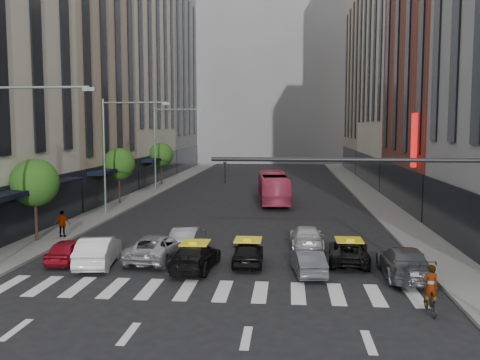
% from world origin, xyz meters
% --- Properties ---
extents(ground, '(160.00, 160.00, 0.00)m').
position_xyz_m(ground, '(0.00, 0.00, 0.00)').
color(ground, black).
rests_on(ground, ground).
extents(sidewalk_left, '(3.00, 96.00, 0.15)m').
position_xyz_m(sidewalk_left, '(-11.50, 30.00, 0.07)').
color(sidewalk_left, slate).
rests_on(sidewalk_left, ground).
extents(sidewalk_right, '(3.00, 96.00, 0.15)m').
position_xyz_m(sidewalk_right, '(11.50, 30.00, 0.07)').
color(sidewalk_right, slate).
rests_on(sidewalk_right, ground).
extents(building_left_b, '(8.00, 16.00, 24.00)m').
position_xyz_m(building_left_b, '(-17.00, 28.00, 12.00)').
color(building_left_b, tan).
rests_on(building_left_b, ground).
extents(building_left_c, '(8.00, 20.00, 36.00)m').
position_xyz_m(building_left_c, '(-17.00, 46.00, 18.00)').
color(building_left_c, beige).
rests_on(building_left_c, ground).
extents(building_left_d, '(8.00, 18.00, 30.00)m').
position_xyz_m(building_left_d, '(-17.00, 65.00, 15.00)').
color(building_left_d, gray).
rests_on(building_left_d, ground).
extents(building_right_b, '(8.00, 18.00, 26.00)m').
position_xyz_m(building_right_b, '(17.00, 27.00, 13.00)').
color(building_right_b, brown).
rests_on(building_right_b, ground).
extents(building_right_c, '(8.00, 20.00, 40.00)m').
position_xyz_m(building_right_c, '(17.00, 46.00, 20.00)').
color(building_right_c, beige).
rests_on(building_right_c, ground).
extents(building_right_d, '(8.00, 18.00, 28.00)m').
position_xyz_m(building_right_d, '(17.00, 65.00, 14.00)').
color(building_right_d, tan).
rests_on(building_right_d, ground).
extents(building_far, '(30.00, 10.00, 36.00)m').
position_xyz_m(building_far, '(0.00, 85.00, 18.00)').
color(building_far, gray).
rests_on(building_far, ground).
extents(tree_near, '(2.88, 2.88, 4.95)m').
position_xyz_m(tree_near, '(-11.80, 10.00, 3.65)').
color(tree_near, black).
rests_on(tree_near, sidewalk_left).
extents(tree_mid, '(2.88, 2.88, 4.95)m').
position_xyz_m(tree_mid, '(-11.80, 26.00, 3.65)').
color(tree_mid, black).
rests_on(tree_mid, sidewalk_left).
extents(tree_far, '(2.88, 2.88, 4.95)m').
position_xyz_m(tree_far, '(-11.80, 42.00, 3.65)').
color(tree_far, black).
rests_on(tree_far, sidewalk_left).
extents(streetlamp_near, '(5.38, 0.25, 9.00)m').
position_xyz_m(streetlamp_near, '(-10.04, 4.00, 5.90)').
color(streetlamp_near, gray).
rests_on(streetlamp_near, sidewalk_left).
extents(streetlamp_mid, '(5.38, 0.25, 9.00)m').
position_xyz_m(streetlamp_mid, '(-10.04, 20.00, 5.90)').
color(streetlamp_mid, gray).
rests_on(streetlamp_mid, sidewalk_left).
extents(streetlamp_far, '(5.38, 0.25, 9.00)m').
position_xyz_m(streetlamp_far, '(-10.04, 36.00, 5.90)').
color(streetlamp_far, gray).
rests_on(streetlamp_far, sidewalk_left).
extents(traffic_signal, '(10.10, 0.20, 6.00)m').
position_xyz_m(traffic_signal, '(7.69, -1.00, 4.47)').
color(traffic_signal, black).
rests_on(traffic_signal, ground).
extents(liberty_sign, '(0.30, 0.70, 4.00)m').
position_xyz_m(liberty_sign, '(12.60, 20.00, 6.00)').
color(liberty_sign, red).
rests_on(liberty_sign, ground).
extents(car_red, '(1.62, 3.70, 1.24)m').
position_xyz_m(car_red, '(-7.96, 5.60, 0.62)').
color(car_red, maroon).
rests_on(car_red, ground).
extents(car_white_front, '(2.20, 4.72, 1.50)m').
position_xyz_m(car_white_front, '(-6.19, 5.12, 0.75)').
color(car_white_front, silver).
rests_on(car_white_front, ground).
extents(car_silver, '(2.72, 5.13, 1.37)m').
position_xyz_m(car_silver, '(-3.49, 6.39, 0.69)').
color(car_silver, '#AAAAB0').
rests_on(car_silver, ground).
extents(taxi_left, '(2.19, 4.69, 1.33)m').
position_xyz_m(taxi_left, '(-1.17, 4.76, 0.66)').
color(taxi_left, black).
rests_on(taxi_left, ground).
extents(taxi_center, '(1.62, 3.81, 1.28)m').
position_xyz_m(taxi_center, '(1.35, 5.88, 0.64)').
color(taxi_center, black).
rests_on(taxi_center, ground).
extents(car_grey_mid, '(1.77, 3.85, 1.22)m').
position_xyz_m(car_grey_mid, '(4.30, 4.45, 0.61)').
color(car_grey_mid, '#45474E').
rests_on(car_grey_mid, ground).
extents(taxi_right, '(2.32, 4.46, 1.20)m').
position_xyz_m(taxi_right, '(6.47, 6.69, 0.60)').
color(taxi_right, black).
rests_on(taxi_right, ground).
extents(car_grey_curb, '(2.14, 5.05, 1.45)m').
position_xyz_m(car_grey_curb, '(8.73, 4.27, 0.73)').
color(car_grey_curb, '#484B50').
rests_on(car_grey_curb, ground).
extents(car_row2_left, '(1.56, 4.16, 1.36)m').
position_xyz_m(car_row2_left, '(-2.33, 8.93, 0.68)').
color(car_row2_left, gray).
rests_on(car_row2_left, ground).
extents(car_row2_right, '(1.93, 4.48, 1.29)m').
position_xyz_m(car_row2_right, '(4.43, 10.12, 0.64)').
color(car_row2_right, '#BABABA').
rests_on(car_row2_right, ground).
extents(bus, '(3.29, 10.44, 2.86)m').
position_xyz_m(bus, '(1.98, 28.26, 1.43)').
color(bus, '#CE3C61').
rests_on(bus, ground).
extents(motorcycle, '(0.59, 1.61, 0.84)m').
position_xyz_m(motorcycle, '(8.68, -0.55, 0.42)').
color(motorcycle, black).
rests_on(motorcycle, ground).
extents(rider, '(0.60, 0.40, 1.63)m').
position_xyz_m(rider, '(8.68, -0.55, 1.66)').
color(rider, gray).
rests_on(rider, motorcycle).
extents(pedestrian_far, '(0.98, 0.43, 1.66)m').
position_xyz_m(pedestrian_far, '(-10.62, 11.04, 0.98)').
color(pedestrian_far, gray).
rests_on(pedestrian_far, sidewalk_left).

